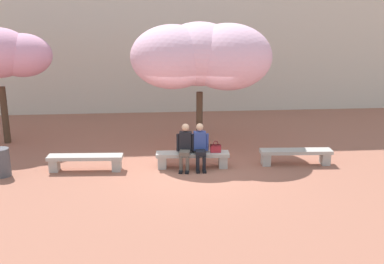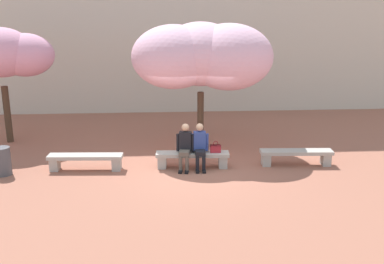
{
  "view_description": "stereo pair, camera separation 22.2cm",
  "coord_description": "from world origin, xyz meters",
  "px_view_note": "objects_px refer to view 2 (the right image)",
  "views": [
    {
      "loc": [
        -1.06,
        -12.09,
        4.42
      ],
      "look_at": [
        0.0,
        0.2,
        1.0
      ],
      "focal_mm": 42.0,
      "sensor_mm": 36.0,
      "label": 1
    },
    {
      "loc": [
        -0.84,
        -12.1,
        4.42
      ],
      "look_at": [
        0.0,
        0.2,
        1.0
      ],
      "focal_mm": 42.0,
      "sensor_mm": 36.0,
      "label": 2
    }
  ],
  "objects_px": {
    "cherry_tree_main": "(202,56)",
    "stone_bench_near_west": "(192,157)",
    "stone_bench_west_end": "(85,159)",
    "person_seated_left": "(185,145)",
    "trash_bin": "(3,161)",
    "stone_bench_center": "(296,155)",
    "person_seated_right": "(200,145)",
    "handbag": "(216,148)"
  },
  "relations": [
    {
      "from": "stone_bench_west_end",
      "to": "stone_bench_center",
      "type": "height_order",
      "value": "same"
    },
    {
      "from": "person_seated_right",
      "to": "cherry_tree_main",
      "type": "relative_size",
      "value": 0.29
    },
    {
      "from": "cherry_tree_main",
      "to": "stone_bench_near_west",
      "type": "bearing_deg",
      "value": -102.72
    },
    {
      "from": "stone_bench_center",
      "to": "cherry_tree_main",
      "type": "bearing_deg",
      "value": 143.32
    },
    {
      "from": "person_seated_right",
      "to": "trash_bin",
      "type": "xyz_separation_m",
      "value": [
        -5.41,
        -0.17,
        -0.31
      ]
    },
    {
      "from": "stone_bench_near_west",
      "to": "trash_bin",
      "type": "distance_m",
      "value": 5.21
    },
    {
      "from": "stone_bench_center",
      "to": "trash_bin",
      "type": "height_order",
      "value": "trash_bin"
    },
    {
      "from": "person_seated_right",
      "to": "handbag",
      "type": "distance_m",
      "value": 0.47
    },
    {
      "from": "stone_bench_west_end",
      "to": "stone_bench_near_west",
      "type": "xyz_separation_m",
      "value": [
        3.01,
        0.0,
        0.0
      ]
    },
    {
      "from": "handbag",
      "to": "cherry_tree_main",
      "type": "bearing_deg",
      "value": 96.44
    },
    {
      "from": "stone_bench_center",
      "to": "person_seated_left",
      "type": "distance_m",
      "value": 3.25
    },
    {
      "from": "stone_bench_near_west",
      "to": "stone_bench_west_end",
      "type": "bearing_deg",
      "value": 180.0
    },
    {
      "from": "stone_bench_center",
      "to": "stone_bench_near_west",
      "type": "bearing_deg",
      "value": 180.0
    },
    {
      "from": "stone_bench_west_end",
      "to": "stone_bench_center",
      "type": "relative_size",
      "value": 1.0
    },
    {
      "from": "stone_bench_center",
      "to": "handbag",
      "type": "bearing_deg",
      "value": -179.31
    },
    {
      "from": "stone_bench_near_west",
      "to": "stone_bench_center",
      "type": "distance_m",
      "value": 3.01
    },
    {
      "from": "stone_bench_west_end",
      "to": "cherry_tree_main",
      "type": "bearing_deg",
      "value": 29.13
    },
    {
      "from": "cherry_tree_main",
      "to": "person_seated_right",
      "type": "bearing_deg",
      "value": -96.66
    },
    {
      "from": "stone_bench_west_end",
      "to": "trash_bin",
      "type": "height_order",
      "value": "trash_bin"
    },
    {
      "from": "person_seated_right",
      "to": "trash_bin",
      "type": "distance_m",
      "value": 5.42
    },
    {
      "from": "stone_bench_center",
      "to": "person_seated_right",
      "type": "height_order",
      "value": "person_seated_right"
    },
    {
      "from": "person_seated_right",
      "to": "cherry_tree_main",
      "type": "distance_m",
      "value": 3.02
    },
    {
      "from": "stone_bench_center",
      "to": "person_seated_left",
      "type": "height_order",
      "value": "person_seated_left"
    },
    {
      "from": "person_seated_right",
      "to": "stone_bench_center",
      "type": "bearing_deg",
      "value": 1.09
    },
    {
      "from": "stone_bench_west_end",
      "to": "trash_bin",
      "type": "distance_m",
      "value": 2.2
    },
    {
      "from": "stone_bench_near_west",
      "to": "stone_bench_center",
      "type": "height_order",
      "value": "same"
    },
    {
      "from": "stone_bench_west_end",
      "to": "stone_bench_center",
      "type": "xyz_separation_m",
      "value": [
        6.03,
        0.0,
        0.0
      ]
    },
    {
      "from": "stone_bench_near_west",
      "to": "trash_bin",
      "type": "relative_size",
      "value": 2.69
    },
    {
      "from": "stone_bench_near_west",
      "to": "handbag",
      "type": "bearing_deg",
      "value": -2.5
    },
    {
      "from": "stone_bench_center",
      "to": "trash_bin",
      "type": "xyz_separation_m",
      "value": [
        -8.22,
        -0.23,
        0.08
      ]
    },
    {
      "from": "cherry_tree_main",
      "to": "trash_bin",
      "type": "height_order",
      "value": "cherry_tree_main"
    },
    {
      "from": "handbag",
      "to": "trash_bin",
      "type": "relative_size",
      "value": 0.43
    },
    {
      "from": "stone_bench_near_west",
      "to": "cherry_tree_main",
      "type": "xyz_separation_m",
      "value": [
        0.43,
        1.92,
        2.66
      ]
    },
    {
      "from": "stone_bench_near_west",
      "to": "handbag",
      "type": "xyz_separation_m",
      "value": [
        0.65,
        -0.03,
        0.27
      ]
    },
    {
      "from": "person_seated_left",
      "to": "trash_bin",
      "type": "xyz_separation_m",
      "value": [
        -4.99,
        -0.17,
        -0.31
      ]
    },
    {
      "from": "person_seated_left",
      "to": "person_seated_right",
      "type": "relative_size",
      "value": 1.0
    },
    {
      "from": "cherry_tree_main",
      "to": "trash_bin",
      "type": "relative_size",
      "value": 5.64
    },
    {
      "from": "stone_bench_west_end",
      "to": "person_seated_left",
      "type": "height_order",
      "value": "person_seated_left"
    },
    {
      "from": "stone_bench_near_west",
      "to": "cherry_tree_main",
      "type": "bearing_deg",
      "value": 77.28
    },
    {
      "from": "person_seated_right",
      "to": "handbag",
      "type": "bearing_deg",
      "value": 3.18
    },
    {
      "from": "person_seated_left",
      "to": "stone_bench_west_end",
      "type": "bearing_deg",
      "value": 178.92
    },
    {
      "from": "stone_bench_near_west",
      "to": "cherry_tree_main",
      "type": "relative_size",
      "value": 0.48
    }
  ]
}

